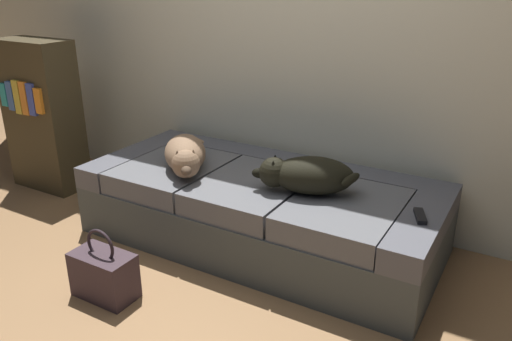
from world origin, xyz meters
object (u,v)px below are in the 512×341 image
(handbag, at_px, (104,274))
(bookshelf, at_px, (43,116))
(tv_remote, at_px, (420,216))
(dog_tan, at_px, (185,155))
(dog_dark, at_px, (306,175))
(couch, at_px, (260,209))

(handbag, relative_size, bookshelf, 0.34)
(tv_remote, height_order, handbag, tv_remote)
(dog_tan, relative_size, bookshelf, 0.47)
(dog_tan, bearing_deg, handbag, -87.55)
(tv_remote, xyz_separation_m, handbag, (-1.33, -0.80, -0.31))
(dog_dark, relative_size, handbag, 1.50)
(couch, distance_m, tv_remote, 0.97)
(dog_dark, bearing_deg, handbag, -132.02)
(dog_dark, xyz_separation_m, handbag, (-0.72, -0.80, -0.41))
(tv_remote, relative_size, bookshelf, 0.14)
(handbag, height_order, bookshelf, bookshelf)
(couch, bearing_deg, handbag, -114.13)
(couch, bearing_deg, tv_remote, -5.07)
(dog_dark, distance_m, bookshelf, 2.15)
(couch, xyz_separation_m, dog_dark, (0.33, -0.08, 0.32))
(tv_remote, bearing_deg, handbag, -170.61)
(dog_tan, distance_m, handbag, 0.84)
(couch, height_order, handbag, couch)
(handbag, xyz_separation_m, bookshelf, (-1.42, 0.84, 0.43))
(dog_tan, height_order, handbag, dog_tan)
(handbag, bearing_deg, couch, 65.87)
(couch, distance_m, dog_tan, 0.55)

